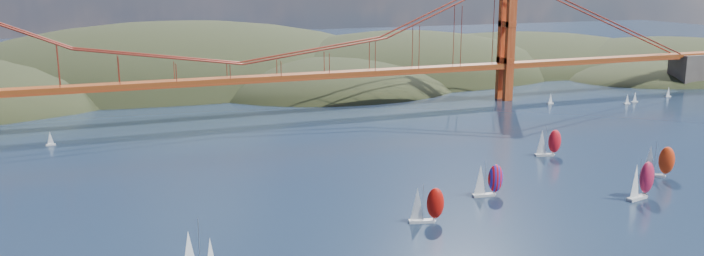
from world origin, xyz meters
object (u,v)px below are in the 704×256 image
object	(u,v)px
racer_1	(641,180)
racer_2	(658,161)
racer_3	(548,142)
racer_0	(426,204)
racer_rwb	(488,180)

from	to	relation	value
racer_1	racer_2	bearing A→B (deg)	22.17
racer_3	racer_2	bearing A→B (deg)	-51.56
racer_0	racer_rwb	size ratio (longest dim) A/B	0.99
racer_1	racer_rwb	size ratio (longest dim) A/B	1.13
racer_0	racer_3	xyz separation A→B (m)	(62.75, 39.06, 0.06)
racer_0	racer_3	size ratio (longest dim) A/B	0.99
racer_0	racer_rwb	bearing A→B (deg)	41.43
racer_0	racer_1	xyz separation A→B (m)	(58.36, -4.42, 0.62)
racer_0	racer_1	size ratio (longest dim) A/B	0.88
racer_0	racer_3	bearing A→B (deg)	47.44
racer_rwb	racer_2	bearing A→B (deg)	4.28
racer_1	racer_2	xyz separation A→B (m)	(18.70, 13.33, -0.29)
racer_1	racer_2	size ratio (longest dim) A/B	1.06
racer_0	racer_1	world-z (taller)	racer_1
racer_rwb	racer_1	bearing A→B (deg)	-17.45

